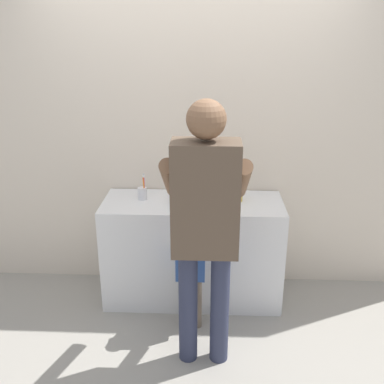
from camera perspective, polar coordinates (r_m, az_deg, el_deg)
name	(u,v)px	position (r m, az deg, el deg)	size (l,w,h in m)	color
ground_plane	(191,317)	(3.58, -0.11, -15.64)	(14.00, 14.00, 0.00)	#9E998E
back_wall	(195,127)	(3.59, 0.33, 8.26)	(4.40, 0.08, 2.70)	beige
vanity_cabinet	(193,250)	(3.61, 0.10, -7.44)	(1.39, 0.54, 0.84)	white
sink_basin	(193,196)	(3.40, 0.09, -0.49)	(0.36, 0.36, 0.11)	white
faucet	(194,183)	(3.59, 0.24, 1.11)	(0.18, 0.14, 0.18)	#B7BABF
toothbrush_cup	(143,193)	(3.49, -6.34, -0.08)	(0.07, 0.07, 0.21)	silver
soap_bottle	(239,193)	(3.44, 6.01, -0.11)	(0.06, 0.06, 0.17)	gold
child_toddler	(190,262)	(3.20, -0.20, -8.94)	(0.28, 0.28, 0.90)	#6B5B4C
adult_parent	(205,215)	(2.68, 1.71, -2.94)	(0.54, 0.57, 1.74)	#2D334C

